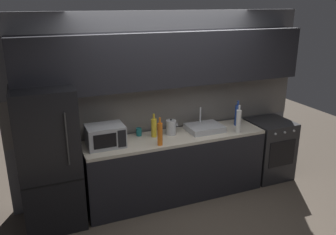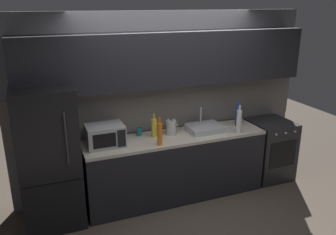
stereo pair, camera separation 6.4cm
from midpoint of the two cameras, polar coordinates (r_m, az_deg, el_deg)
ground_plane at (r=4.41m, az=6.34°, el=-17.99°), size 10.00×10.00×0.00m
back_wall at (r=4.76m, az=0.23°, el=5.50°), size 4.21×0.44×2.50m
counter_run at (r=4.87m, az=1.54°, el=-7.95°), size 2.47×0.60×0.90m
refrigerator at (r=4.37m, az=-18.37°, el=-6.24°), size 0.68×0.69×1.71m
oven_range at (r=5.63m, az=16.51°, el=-5.00°), size 0.60×0.62×0.90m
microwave at (r=4.40m, az=-9.78°, el=-2.90°), size 0.46×0.35×0.27m
sink_basin at (r=4.89m, az=6.36°, el=-1.70°), size 0.48×0.38×0.30m
kettle at (r=4.71m, az=0.90°, el=-1.61°), size 0.17×0.13×0.22m
wine_bottle_white at (r=4.85m, az=11.82°, el=-0.61°), size 0.07×0.07×0.39m
wine_bottle_yellow at (r=4.63m, az=-1.90°, el=-1.61°), size 0.07×0.07×0.32m
wine_bottle_blue at (r=5.14m, az=11.66°, el=0.35°), size 0.08×0.08×0.37m
wine_bottle_orange at (r=4.35m, az=-0.95°, el=-2.65°), size 0.07×0.07×0.36m
mug_teal at (r=4.70m, az=-4.35°, el=-2.32°), size 0.07×0.07×0.11m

